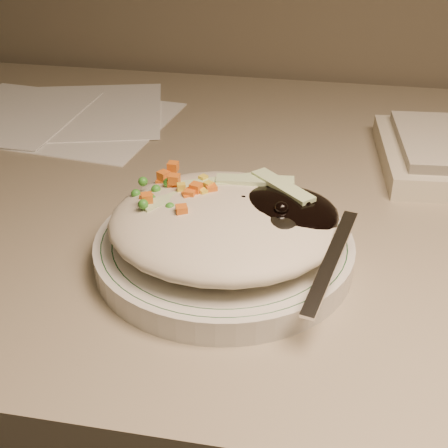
# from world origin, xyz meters

# --- Properties ---
(desk) EXTENTS (1.40, 0.70, 0.74)m
(desk) POSITION_xyz_m (0.00, 1.38, 0.54)
(desk) COLOR gray
(desk) RESTS_ON ground
(plate) EXTENTS (0.22, 0.22, 0.02)m
(plate) POSITION_xyz_m (-0.06, 1.22, 0.75)
(plate) COLOR silver
(plate) RESTS_ON desk
(plate_rim) EXTENTS (0.21, 0.21, 0.00)m
(plate_rim) POSITION_xyz_m (-0.06, 1.22, 0.76)
(plate_rim) COLOR #144723
(plate_rim) RESTS_ON plate
(meal) EXTENTS (0.21, 0.19, 0.05)m
(meal) POSITION_xyz_m (-0.06, 1.22, 0.78)
(meal) COLOR beige
(meal) RESTS_ON plate
(papers) EXTENTS (0.44, 0.28, 0.00)m
(papers) POSITION_xyz_m (-0.39, 1.51, 0.74)
(papers) COLOR white
(papers) RESTS_ON desk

